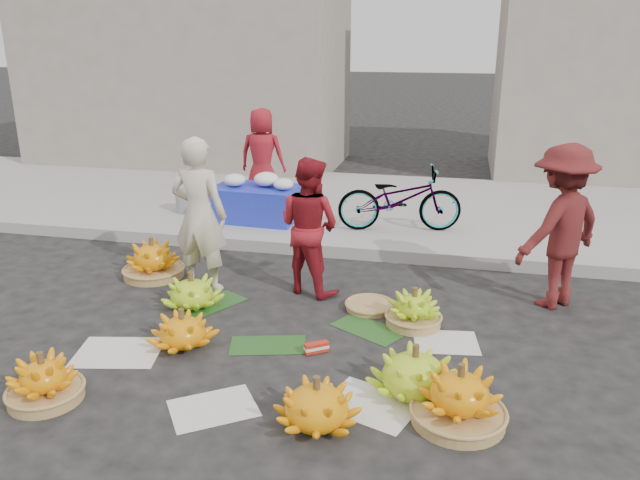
% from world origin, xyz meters
% --- Properties ---
extents(ground, '(80.00, 80.00, 0.00)m').
position_xyz_m(ground, '(0.00, 0.00, 0.00)').
color(ground, black).
rests_on(ground, ground).
extents(curb, '(40.00, 0.25, 0.15)m').
position_xyz_m(curb, '(0.00, 2.20, 0.07)').
color(curb, gray).
rests_on(curb, ground).
extents(sidewalk, '(40.00, 4.00, 0.12)m').
position_xyz_m(sidewalk, '(0.00, 4.30, 0.06)').
color(sidewalk, gray).
rests_on(sidewalk, ground).
extents(building_left, '(6.00, 3.00, 4.00)m').
position_xyz_m(building_left, '(-4.00, 7.20, 2.00)').
color(building_left, gray).
rests_on(building_left, sidewalk).
extents(newspaper_scatter, '(3.20, 1.80, 0.00)m').
position_xyz_m(newspaper_scatter, '(0.00, -0.80, 0.00)').
color(newspaper_scatter, silver).
rests_on(newspaper_scatter, ground).
extents(banana_leaves, '(2.00, 1.00, 0.00)m').
position_xyz_m(banana_leaves, '(-0.10, 0.20, 0.00)').
color(banana_leaves, '#1C4818').
rests_on(banana_leaves, ground).
extents(banana_bunch_0, '(0.67, 0.67, 0.35)m').
position_xyz_m(banana_bunch_0, '(-0.81, -0.37, 0.15)').
color(banana_bunch_0, '#F69C0C').
rests_on(banana_bunch_0, ground).
extents(banana_bunch_1, '(0.54, 0.54, 0.39)m').
position_xyz_m(banana_bunch_1, '(-1.44, -1.37, 0.16)').
color(banana_bunch_1, '#9E7842').
rests_on(banana_bunch_1, ground).
extents(banana_bunch_2, '(0.80, 0.80, 0.38)m').
position_xyz_m(banana_bunch_2, '(0.57, -1.24, 0.17)').
color(banana_bunch_2, '#F69C0C').
rests_on(banana_bunch_2, ground).
extents(banana_bunch_3, '(0.73, 0.73, 0.45)m').
position_xyz_m(banana_bunch_3, '(1.52, -0.97, 0.19)').
color(banana_bunch_3, '#9E7842').
rests_on(banana_bunch_3, ground).
extents(banana_bunch_4, '(0.73, 0.73, 0.41)m').
position_xyz_m(banana_bunch_4, '(1.19, -0.70, 0.19)').
color(banana_bunch_4, '#8EC61C').
rests_on(banana_bunch_4, ground).
extents(banana_bunch_5, '(0.56, 0.56, 0.37)m').
position_xyz_m(banana_bunch_5, '(1.09, 0.48, 0.15)').
color(banana_bunch_5, '#9E7842').
rests_on(banana_bunch_5, ground).
extents(banana_bunch_6, '(0.69, 0.69, 0.36)m').
position_xyz_m(banana_bunch_6, '(-1.07, 0.41, 0.16)').
color(banana_bunch_6, '#8EC61C').
rests_on(banana_bunch_6, ground).
extents(banana_bunch_7, '(0.67, 0.67, 0.45)m').
position_xyz_m(banana_bunch_7, '(-1.82, 1.07, 0.19)').
color(banana_bunch_7, '#9E7842').
rests_on(banana_bunch_7, ground).
extents(basket_spare, '(0.58, 0.58, 0.05)m').
position_xyz_m(basket_spare, '(0.65, 0.74, 0.03)').
color(basket_spare, '#9E7842').
rests_on(basket_spare, ground).
extents(incense_stack, '(0.21, 0.17, 0.08)m').
position_xyz_m(incense_stack, '(0.34, -0.23, 0.05)').
color(incense_stack, red).
rests_on(incense_stack, ground).
extents(vendor_cream, '(0.61, 0.42, 1.61)m').
position_xyz_m(vendor_cream, '(-1.14, 0.86, 0.81)').
color(vendor_cream, beige).
rests_on(vendor_cream, ground).
extents(vendor_red, '(0.84, 0.76, 1.41)m').
position_xyz_m(vendor_red, '(-0.04, 1.06, 0.71)').
color(vendor_red, '#A61921').
rests_on(vendor_red, ground).
extents(man_striped, '(1.16, 1.15, 1.61)m').
position_xyz_m(man_striped, '(2.39, 1.26, 0.80)').
color(man_striped, maroon).
rests_on(man_striped, ground).
extents(flower_table, '(1.16, 0.77, 0.65)m').
position_xyz_m(flower_table, '(-1.27, 3.04, 0.39)').
color(flower_table, '#1C28B9').
rests_on(flower_table, sidewalk).
extents(grey_bucket, '(0.29, 0.29, 0.32)m').
position_xyz_m(grey_bucket, '(-2.38, 3.20, 0.28)').
color(grey_bucket, gray).
rests_on(grey_bucket, sidewalk).
extents(flower_vendor, '(0.69, 0.46, 1.41)m').
position_xyz_m(flower_vendor, '(-1.50, 4.05, 0.82)').
color(flower_vendor, '#A61921').
rests_on(flower_vendor, sidewalk).
extents(bicycle, '(0.86, 1.67, 0.83)m').
position_xyz_m(bicycle, '(0.68, 3.02, 0.54)').
color(bicycle, gray).
rests_on(bicycle, sidewalk).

